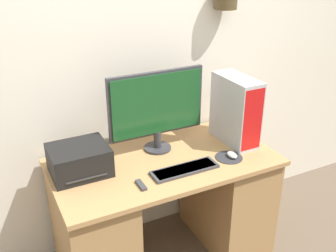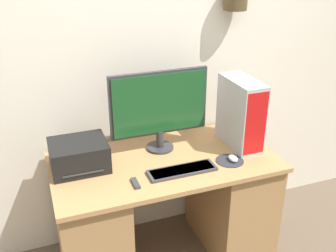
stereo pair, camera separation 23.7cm
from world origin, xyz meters
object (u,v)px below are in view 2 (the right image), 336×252
printer (79,155)px  remote_control (135,183)px  computer_tower (241,113)px  monitor (159,106)px  mouse (233,158)px  keyboard (182,170)px

printer → remote_control: printer is taller
computer_tower → printer: (-1.05, 0.07, -0.14)m
remote_control → monitor: bearing=53.0°
mouse → remote_control: bearing=-176.5°
keyboard → computer_tower: 0.57m
mouse → remote_control: (-0.64, -0.04, -0.01)m
mouse → printer: bearing=164.2°
computer_tower → remote_control: bearing=-163.9°
printer → remote_control: size_ratio=3.14×
computer_tower → keyboard: bearing=-158.4°
monitor → mouse: bearing=-41.0°
monitor → remote_control: monitor is taller
monitor → computer_tower: 0.54m
computer_tower → printer: 1.06m
computer_tower → mouse: bearing=-127.7°
mouse → remote_control: mouse is taller
monitor → computer_tower: (0.52, -0.13, -0.07)m
monitor → remote_control: 0.54m
mouse → computer_tower: computer_tower is taller
keyboard → printer: printer is taller
keyboard → mouse: (0.34, 0.01, 0.01)m
computer_tower → remote_control: size_ratio=4.27×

